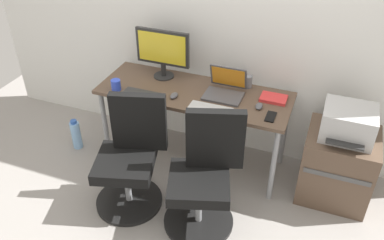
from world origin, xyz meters
name	(u,v)px	position (x,y,z in m)	size (l,w,h in m)	color
ground_plane	(194,159)	(0.00, 0.00, 0.00)	(5.28, 5.28, 0.00)	gray
back_wall	(210,11)	(0.00, 0.37, 1.30)	(4.40, 0.04, 2.60)	white
desk	(194,99)	(0.00, 0.00, 0.66)	(1.62, 0.59, 0.73)	brown
office_chair_left	(131,158)	(-0.28, -0.64, 0.42)	(0.55, 0.55, 0.94)	black
office_chair_right	(204,177)	(0.32, -0.64, 0.42)	(0.55, 0.55, 0.94)	black
side_cabinet	(337,165)	(1.23, 0.00, 0.30)	(0.54, 0.51, 0.60)	brown
printer	(348,123)	(1.23, 0.00, 0.72)	(0.38, 0.40, 0.24)	#B7B7B7
water_bottle_on_floor	(76,135)	(-1.12, -0.23, 0.15)	(0.09, 0.09, 0.31)	#8CBFF2
desktop_monitor	(163,51)	(-0.35, 0.15, 0.98)	(0.48, 0.18, 0.43)	#262626
open_laptop	(225,88)	(0.25, 0.05, 0.78)	(0.31, 0.28, 0.22)	#4C4C51
keyboard_by_monitor	(143,94)	(-0.37, -0.20, 0.74)	(0.34, 0.12, 0.02)	#2D2D2D
keyboard_by_laptop	(210,109)	(0.22, -0.21, 0.74)	(0.34, 0.12, 0.02)	#B7B7B7
mouse_by_monitor	(259,106)	(0.56, -0.05, 0.75)	(0.06, 0.10, 0.03)	#515156
mouse_by_laptop	(174,96)	(-0.12, -0.14, 0.75)	(0.06, 0.10, 0.03)	#515156
coffee_mug	(116,85)	(-0.62, -0.20, 0.78)	(0.08, 0.08, 0.09)	blue
pen_cup	(248,82)	(0.40, 0.23, 0.78)	(0.07, 0.07, 0.10)	slate
phone_near_laptop	(271,117)	(0.68, -0.15, 0.73)	(0.07, 0.14, 0.01)	black
notebook	(274,98)	(0.64, 0.11, 0.74)	(0.21, 0.15, 0.03)	red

